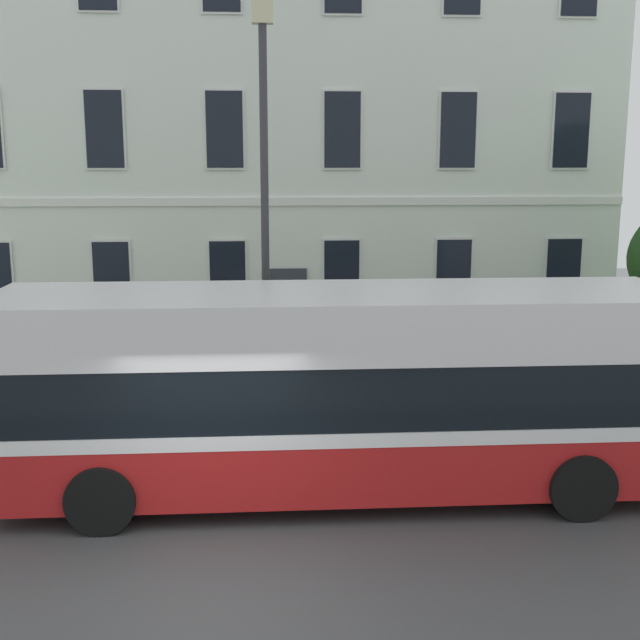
% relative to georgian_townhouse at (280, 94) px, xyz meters
% --- Properties ---
extents(ground_plane, '(60.00, 56.00, 0.18)m').
position_rel_georgian_townhouse_xyz_m(ground_plane, '(-1.21, -14.27, -6.92)').
color(ground_plane, '#444647').
extents(georgian_townhouse, '(17.60, 8.21, 13.51)m').
position_rel_georgian_townhouse_xyz_m(georgian_townhouse, '(0.00, 0.00, 0.00)').
color(georgian_townhouse, white).
rests_on(georgian_townhouse, ground_plane).
extents(iron_verge_railing, '(13.14, 0.04, 0.97)m').
position_rel_georgian_townhouse_xyz_m(iron_verge_railing, '(0.00, -10.83, -6.28)').
color(iron_verge_railing, black).
rests_on(iron_verge_railing, ground_plane).
extents(single_decker_bus, '(10.13, 2.68, 3.10)m').
position_rel_georgian_townhouse_xyz_m(single_decker_bus, '(0.59, -12.66, -5.27)').
color(single_decker_bus, '#B41B1C').
rests_on(single_decker_bus, ground_plane).
extents(street_lamp_post, '(0.36, 0.24, 7.47)m').
position_rel_georgian_townhouse_xyz_m(street_lamp_post, '(-0.48, -9.98, -2.55)').
color(street_lamp_post, '#333338').
rests_on(street_lamp_post, ground_plane).
extents(litter_bin, '(0.48, 0.48, 1.16)m').
position_rel_georgian_townhouse_xyz_m(litter_bin, '(2.96, -10.44, -6.20)').
color(litter_bin, '#4C4742').
rests_on(litter_bin, ground_plane).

